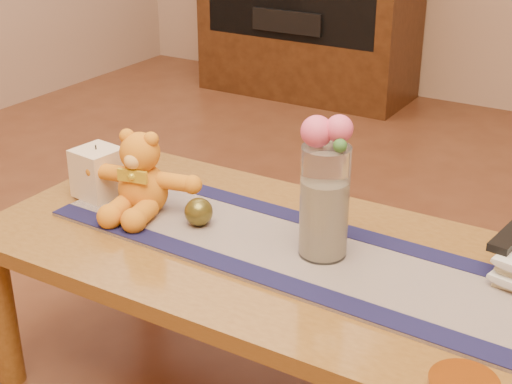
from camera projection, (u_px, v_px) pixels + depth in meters
The scene contains 22 objects.
coffee_table_top at pixel (274, 254), 1.76m from camera, with size 1.40×0.70×0.04m, color brown.
table_leg_fl at pixel (3, 315), 1.93m from camera, with size 0.07×0.07×0.41m, color brown.
table_leg_bl at pixel (145, 228), 2.38m from camera, with size 0.07×0.07×0.41m, color brown.
persian_runner at pixel (290, 249), 1.74m from camera, with size 1.20×0.35×0.01m, color #1A1A4A.
runner_border_near at pixel (255, 273), 1.63m from camera, with size 1.20×0.06×0.00m, color #131339.
runner_border_far at pixel (320, 223), 1.85m from camera, with size 1.20×0.06×0.00m, color #131339.
teddy_bear at pixel (142, 173), 1.88m from camera, with size 0.30×0.25×0.20m, color orange, non-canonical shape.
pillar_candle at pixel (98, 172), 1.98m from camera, with size 0.11×0.11×0.13m, color beige.
candle_wick at pixel (96, 147), 1.95m from camera, with size 0.00×0.00×0.01m, color black.
glass_vase at pixel (324, 202), 1.66m from camera, with size 0.11×0.11×0.26m, color silver.
potpourri_fill at pixel (324, 218), 1.67m from camera, with size 0.09×0.09×0.18m, color beige.
rose_left at pixel (317, 131), 1.59m from camera, with size 0.07×0.07×0.07m, color #E14F77.
rose_right at pixel (339, 129), 1.58m from camera, with size 0.06×0.06×0.06m, color #E14F77.
blue_flower_back at pixel (339, 131), 1.61m from camera, with size 0.04×0.04×0.04m, color #4F55AB.
blue_flower_side at pixel (319, 133), 1.62m from camera, with size 0.04×0.04×0.04m, color #4F55AB.
leaf_sprig at pixel (340, 146), 1.56m from camera, with size 0.03×0.03×0.03m, color #33662D.
bronze_ball at pixel (199, 212), 1.83m from camera, with size 0.07×0.07×0.07m, color brown.
book_bottom at pixel (508, 264), 1.66m from camera, with size 0.17×0.22×0.02m, color beige.
book_lower at pixel (511, 258), 1.65m from camera, with size 0.16×0.22×0.02m, color beige.
book_upper at pixel (508, 248), 1.65m from camera, with size 0.17×0.22×0.02m, color beige.
tv_remote at pixel (511, 236), 1.62m from camera, with size 0.04×0.16×0.02m, color black.
stereo_lower at pixel (298, 18), 4.15m from camera, with size 0.42×0.28×0.12m, color black.
Camera 1 is at (0.76, -1.34, 1.29)m, focal length 52.52 mm.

